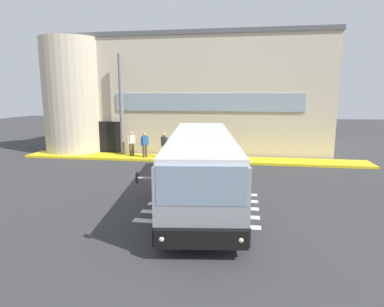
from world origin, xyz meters
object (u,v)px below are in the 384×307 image
entry_support_column (121,105)px  passenger_at_curb_edge (164,144)px  passenger_by_doorway (145,144)px  bus_main_foreground (201,166)px  passenger_near_column (132,142)px

entry_support_column → passenger_at_curb_edge: (3.22, -0.82, -2.50)m
passenger_by_doorway → passenger_at_curb_edge: same height
bus_main_foreground → passenger_by_doorway: (-4.81, 7.48, -0.26)m
bus_main_foreground → passenger_near_column: bus_main_foreground is taller
bus_main_foreground → passenger_near_column: bearing=126.6°
passenger_near_column → passenger_at_curb_edge: size_ratio=1.00×
entry_support_column → passenger_by_doorway: (1.89, -0.89, -2.50)m
entry_support_column → bus_main_foreground: 10.95m
bus_main_foreground → passenger_by_doorway: size_ratio=6.84×
passenger_at_curb_edge → passenger_by_doorway: bearing=-177.1°
entry_support_column → passenger_near_column: size_ratio=4.10×
entry_support_column → passenger_by_doorway: size_ratio=4.10×
passenger_at_curb_edge → bus_main_foreground: bearing=-65.2°
entry_support_column → passenger_by_doorway: 3.26m
bus_main_foreground → passenger_near_column: 9.90m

